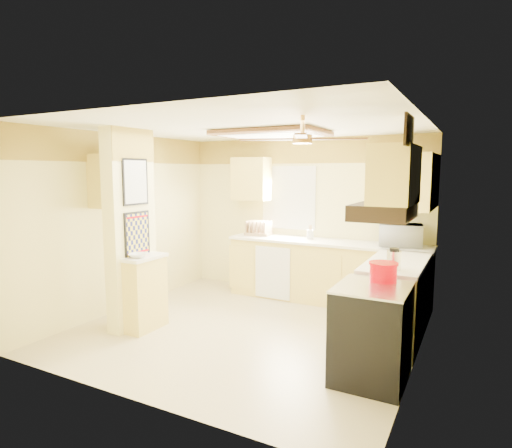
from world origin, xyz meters
The scene contains 34 objects.
floor centered at (0.00, 0.00, 0.00)m, with size 4.00×4.00×0.00m, color #C9B78B.
ceiling centered at (0.00, 0.00, 2.50)m, with size 4.00×4.00×0.00m, color white.
wall_back centered at (0.00, 1.90, 1.25)m, with size 4.00×4.00×0.00m, color #F7EA97.
wall_front centered at (0.00, -1.90, 1.25)m, with size 4.00×4.00×0.00m, color #F7EA97.
wall_left centered at (-2.00, 0.00, 1.25)m, with size 3.80×3.80×0.00m, color #F7EA97.
wall_right centered at (2.00, 0.00, 1.25)m, with size 3.80×3.80×0.00m, color #F7EA97.
wallpaper_border centered at (0.00, 1.88, 2.30)m, with size 4.00×0.02×0.40m, color yellow.
partition_column centered at (-1.35, -0.55, 1.25)m, with size 0.20×0.70×2.50m, color #F7EA97.
partition_ledge centered at (-1.13, -0.55, 0.45)m, with size 0.25×0.55×0.90m, color #FFE170.
ledge_top centered at (-1.13, -0.55, 0.92)m, with size 0.28×0.58×0.04m, color white.
lower_cabinets_back centered at (0.50, 1.60, 0.45)m, with size 3.00×0.60×0.90m, color #FFE170.
lower_cabinets_right centered at (1.70, 0.60, 0.45)m, with size 0.60×1.40×0.90m, color #FFE170.
countertop_back centered at (0.50, 1.59, 0.92)m, with size 3.04×0.64×0.04m, color white.
countertop_right centered at (1.69, 0.60, 0.92)m, with size 0.64×1.44×0.04m, color white.
dishwasher_panel centered at (-0.25, 1.29, 0.43)m, with size 0.58×0.02×0.80m, color white.
window centered at (-0.25, 1.89, 1.55)m, with size 0.92×0.02×1.02m.
upper_cab_back_left centered at (-0.85, 1.72, 1.85)m, with size 0.60×0.35×0.70m, color #FFE170.
upper_cab_back_right centered at (1.55, 1.72, 1.85)m, with size 0.90×0.35×0.70m, color #FFE170.
upper_cab_right centered at (1.82, 1.25, 1.85)m, with size 0.35×1.00×0.70m, color #FFE170.
upper_cab_left_wall centered at (-1.82, -0.25, 1.85)m, with size 0.35×0.75×0.70m, color #FFE170.
upper_cab_over_stove centered at (1.82, -0.55, 1.95)m, with size 0.35×0.76×0.52m, color #FFE170.
stove centered at (1.67, -0.55, 0.46)m, with size 0.68×0.77×0.92m.
range_hood centered at (1.74, -0.55, 1.62)m, with size 0.50×0.76×0.14m, color black.
poster_menu centered at (-1.24, -0.55, 1.85)m, with size 0.02×0.42×0.57m.
poster_nashville centered at (-1.24, -0.55, 1.20)m, with size 0.02×0.42×0.57m.
ceiling_light_panel centered at (0.10, 0.50, 2.46)m, with size 1.35×0.95×0.06m.
ceiling_fan centered at (1.00, -0.70, 2.29)m, with size 1.15×1.15×0.26m.
vent_grate centered at (1.98, -0.90, 2.30)m, with size 0.02×0.40×0.25m, color black.
microwave centered at (1.56, 1.62, 1.10)m, with size 0.57×0.38×0.31m, color white.
bowl centered at (-1.12, -0.67, 0.97)m, with size 0.22×0.22×0.05m, color white.
dutch_oven centered at (1.71, -0.33, 1.01)m, with size 0.28×0.28×0.19m.
kettle centered at (1.74, 0.11, 1.05)m, with size 0.15×0.15×0.23m.
dish_rack centered at (-0.68, 1.64, 1.02)m, with size 0.43×0.34×0.23m.
utensil_crock centered at (0.21, 1.67, 1.01)m, with size 0.11×0.11×0.21m.
Camera 1 is at (2.51, -4.51, 1.99)m, focal length 30.00 mm.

